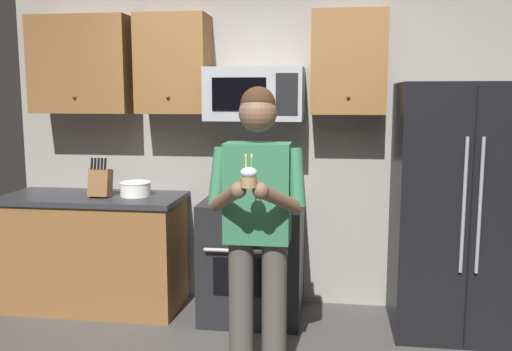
# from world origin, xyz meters

# --- Properties ---
(wall_back) EXTENTS (4.40, 0.10, 2.60)m
(wall_back) POSITION_xyz_m (0.00, 1.75, 1.30)
(wall_back) COLOR gray
(wall_back) RESTS_ON ground
(oven_range) EXTENTS (0.76, 0.70, 0.93)m
(oven_range) POSITION_xyz_m (-0.15, 1.36, 0.46)
(oven_range) COLOR black
(oven_range) RESTS_ON ground
(microwave) EXTENTS (0.74, 0.41, 0.40)m
(microwave) POSITION_xyz_m (-0.15, 1.48, 1.72)
(microwave) COLOR #9EA0A5
(refrigerator) EXTENTS (0.90, 0.75, 1.80)m
(refrigerator) POSITION_xyz_m (1.35, 1.32, 0.90)
(refrigerator) COLOR black
(refrigerator) RESTS_ON ground
(cabinet_row_upper) EXTENTS (2.78, 0.36, 0.76)m
(cabinet_row_upper) POSITION_xyz_m (-0.72, 1.53, 1.95)
(cabinet_row_upper) COLOR brown
(counter_left) EXTENTS (1.44, 0.66, 0.92)m
(counter_left) POSITION_xyz_m (-1.45, 1.38, 0.46)
(counter_left) COLOR brown
(counter_left) RESTS_ON ground
(knife_block) EXTENTS (0.16, 0.15, 0.32)m
(knife_block) POSITION_xyz_m (-1.36, 1.33, 1.04)
(knife_block) COLOR brown
(knife_block) RESTS_ON counter_left
(bowl_large_white) EXTENTS (0.25, 0.25, 0.11)m
(bowl_large_white) POSITION_xyz_m (-1.10, 1.40, 0.98)
(bowl_large_white) COLOR white
(bowl_large_white) RESTS_ON counter_left
(person) EXTENTS (0.60, 0.48, 1.76)m
(person) POSITION_xyz_m (0.02, 0.39, 1.00)
(person) COLOR #4C4742
(person) RESTS_ON ground
(cupcake) EXTENTS (0.09, 0.09, 0.17)m
(cupcake) POSITION_xyz_m (0.02, 0.06, 1.29)
(cupcake) COLOR #A87F56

